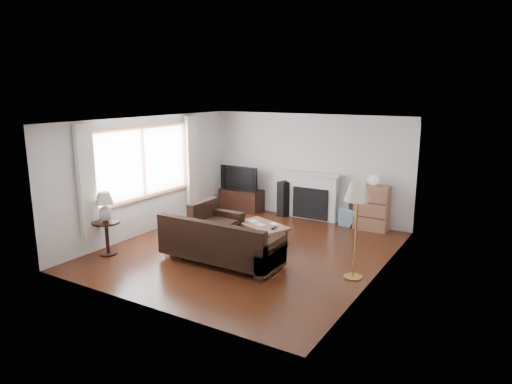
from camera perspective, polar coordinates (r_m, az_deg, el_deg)
The scene contains 17 objects.
room at distance 8.59m, azimuth -1.03°, elevation 0.60°, with size 5.10×5.60×2.54m.
window at distance 9.89m, azimuth -13.82°, elevation 3.61°, with size 0.12×2.74×1.54m, color #935A36.
curtain_near at distance 8.88m, azimuth -20.42°, elevation 1.19°, with size 0.10×0.35×2.10m, color silver.
curtain_far at distance 10.99m, azimuth -8.03°, elevation 3.94°, with size 0.10×0.35×2.10m, color silver.
fireplace at distance 10.95m, azimuth 7.00°, elevation -0.46°, with size 1.40×0.26×1.15m, color white.
tv_stand at distance 11.75m, azimuth -1.81°, elevation -0.98°, with size 1.10×0.49×0.55m, color black.
television at distance 11.62m, azimuth -1.83°, elevation 1.81°, with size 1.07×0.14×0.62m, color black.
speaker_left at distance 11.19m, azimuth 3.55°, elevation -0.87°, with size 0.24×0.29×0.86m, color black.
speaker_right at distance 10.47m, azimuth 12.58°, elevation -1.95°, with size 0.25×0.31×0.92m, color black.
bookshelf at distance 10.37m, azimuth 14.27°, elevation -1.91°, with size 0.74×0.35×1.01m, color #935E44.
globe_lamp at distance 10.23m, azimuth 14.46°, elevation 1.50°, with size 0.25×0.25×0.25m, color white.
sectional_sofa at distance 8.22m, azimuth -4.43°, elevation -6.22°, with size 2.41×1.76×0.78m, color black.
coffee_table at distance 9.19m, azimuth 0.83°, elevation -5.29°, with size 1.08×0.59×0.42m, color brown.
footstool at distance 9.14m, azimuth -9.25°, elevation -5.85°, with size 0.40×0.40×0.34m, color black.
floor_lamp at distance 7.58m, azimuth 12.29°, elevation -4.82°, with size 0.42×0.42×1.61m, color gold.
side_table at distance 9.05m, azimuth -18.11°, elevation -5.47°, with size 0.52×0.52×0.65m, color black.
table_lamp at distance 8.89m, azimuth -18.38°, elevation -1.78°, with size 0.34×0.34×0.55m, color silver.
Camera 1 is at (4.46, -7.12, 3.05)m, focal length 32.00 mm.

